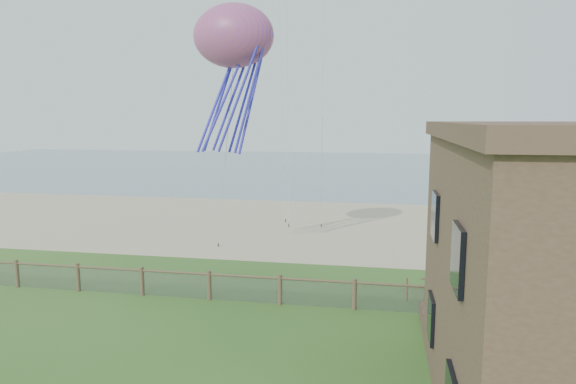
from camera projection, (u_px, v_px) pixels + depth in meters
ground at (240, 377)px, 15.01m from camera, size 160.00×160.00×0.00m
sand_beach at (324, 225)px, 36.42m from camera, size 72.00×20.00×0.02m
ocean at (356, 167)px, 79.25m from camera, size 160.00×68.00×0.02m
chainlink_fence at (280, 291)px, 20.77m from camera, size 36.20×0.20×1.25m
picnic_table at (507, 353)px, 15.56m from camera, size 2.27×1.88×0.85m
octopus_kite at (234, 77)px, 25.60m from camera, size 4.53×3.90×7.83m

